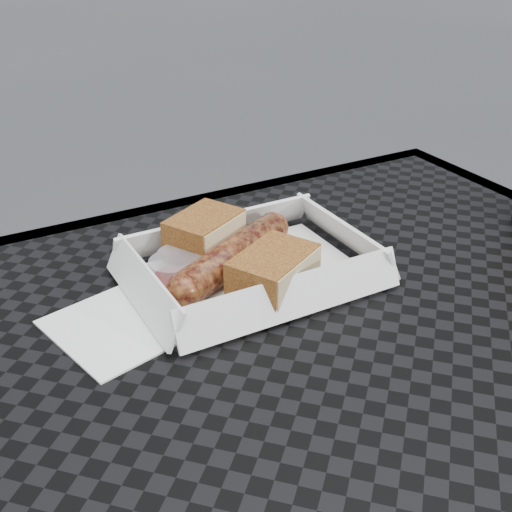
{
  "coord_description": "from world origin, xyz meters",
  "views": [
    {
      "loc": [
        -0.3,
        -0.33,
        1.09
      ],
      "look_at": [
        -0.02,
        0.17,
        0.78
      ],
      "focal_mm": 45.0,
      "sensor_mm": 36.0,
      "label": 1
    }
  ],
  "objects": [
    {
      "name": "napkin",
      "position": [
        -0.17,
        0.16,
        0.75
      ],
      "size": [
        0.15,
        0.15,
        0.0
      ],
      "primitive_type": "cube",
      "rotation": [
        0.0,
        0.0,
        0.25
      ],
      "color": "white",
      "rests_on": "patio_table"
    },
    {
      "name": "bread_near",
      "position": [
        -0.05,
        0.23,
        0.77
      ],
      "size": [
        0.09,
        0.09,
        0.05
      ],
      "primitive_type": "cube",
      "rotation": [
        0.0,
        0.0,
        0.49
      ],
      "color": "#935B24",
      "rests_on": "food_tray"
    },
    {
      "name": "condiment_cup_empty",
      "position": [
        -0.09,
        0.21,
        0.76
      ],
      "size": [
        0.05,
        0.05,
        0.03
      ],
      "primitive_type": "cylinder",
      "color": "silver",
      "rests_on": "patio_table"
    },
    {
      "name": "patio_table",
      "position": [
        0.0,
        0.0,
        0.67
      ],
      "size": [
        0.8,
        0.8,
        0.74
      ],
      "color": "black",
      "rests_on": "ground"
    },
    {
      "name": "bread_far",
      "position": [
        -0.02,
        0.13,
        0.77
      ],
      "size": [
        0.1,
        0.09,
        0.04
      ],
      "primitive_type": "cube",
      "rotation": [
        0.0,
        0.0,
        0.49
      ],
      "color": "#935B24",
      "rests_on": "food_tray"
    },
    {
      "name": "food_tray",
      "position": [
        -0.02,
        0.18,
        0.75
      ],
      "size": [
        0.22,
        0.15,
        0.0
      ],
      "primitive_type": "cube",
      "color": "white",
      "rests_on": "patio_table"
    },
    {
      "name": "veg_garnish",
      "position": [
        0.03,
        0.13,
        0.75
      ],
      "size": [
        0.03,
        0.03,
        0.0
      ],
      "color": "#E04709",
      "rests_on": "food_tray"
    },
    {
      "name": "condiment_cup_sauce",
      "position": [
        -0.1,
        0.2,
        0.76
      ],
      "size": [
        0.05,
        0.05,
        0.03
      ],
      "primitive_type": "cylinder",
      "color": "maroon",
      "rests_on": "patio_table"
    },
    {
      "name": "bratwurst",
      "position": [
        -0.04,
        0.19,
        0.77
      ],
      "size": [
        0.18,
        0.11,
        0.04
      ],
      "rotation": [
        0.0,
        0.0,
        0.49
      ],
      "color": "brown",
      "rests_on": "food_tray"
    }
  ]
}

